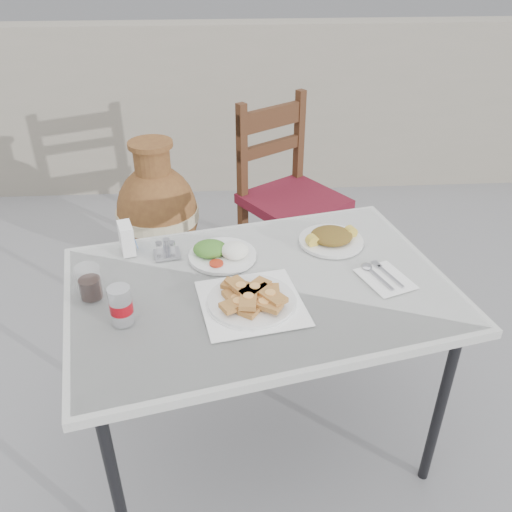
{
  "coord_description": "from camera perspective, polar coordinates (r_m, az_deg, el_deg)",
  "views": [
    {
      "loc": [
        0.02,
        -1.46,
        1.81
      ],
      "look_at": [
        0.12,
        0.06,
        0.85
      ],
      "focal_mm": 38.0,
      "sensor_mm": 36.0,
      "label": 1
    }
  ],
  "objects": [
    {
      "name": "ground",
      "position": [
        2.33,
        -3.02,
        -18.94
      ],
      "size": [
        80.0,
        80.0,
        0.0
      ],
      "primitive_type": "plane",
      "color": "slate",
      "rests_on": "ground"
    },
    {
      "name": "cafe_table",
      "position": [
        1.84,
        0.4,
        -4.36
      ],
      "size": [
        1.42,
        1.11,
        0.77
      ],
      "rotation": [
        0.0,
        0.0,
        0.22
      ],
      "color": "black",
      "rests_on": "ground"
    },
    {
      "name": "pide_plate",
      "position": [
        1.71,
        -0.49,
        -4.21
      ],
      "size": [
        0.37,
        0.37,
        0.07
      ],
      "rotation": [
        0.0,
        0.0,
        0.19
      ],
      "color": "white",
      "rests_on": "cafe_table"
    },
    {
      "name": "salad_rice_plate",
      "position": [
        1.95,
        -3.64,
        0.42
      ],
      "size": [
        0.25,
        0.25,
        0.06
      ],
      "color": "white",
      "rests_on": "cafe_table"
    },
    {
      "name": "salad_chopped_plate",
      "position": [
        2.05,
        7.93,
        1.92
      ],
      "size": [
        0.24,
        0.24,
        0.05
      ],
      "color": "white",
      "rests_on": "cafe_table"
    },
    {
      "name": "soda_can",
      "position": [
        1.67,
        -14.03,
        -5.06
      ],
      "size": [
        0.07,
        0.07,
        0.12
      ],
      "color": "white",
      "rests_on": "cafe_table"
    },
    {
      "name": "cola_glass",
      "position": [
        1.81,
        -17.08,
        -2.84
      ],
      "size": [
        0.08,
        0.08,
        0.11
      ],
      "color": "white",
      "rests_on": "cafe_table"
    },
    {
      "name": "napkin_holder",
      "position": [
        2.02,
        -13.47,
        1.83
      ],
      "size": [
        0.08,
        0.1,
        0.11
      ],
      "rotation": [
        0.0,
        0.0,
        0.29
      ],
      "color": "white",
      "rests_on": "cafe_table"
    },
    {
      "name": "condiment_caddy",
      "position": [
        1.98,
        -9.4,
        0.58
      ],
      "size": [
        0.11,
        0.09,
        0.07
      ],
      "rotation": [
        0.0,
        0.0,
        0.2
      ],
      "color": "#BBBAC2",
      "rests_on": "cafe_table"
    },
    {
      "name": "cutlery_napkin",
      "position": [
        1.89,
        13.15,
        -2.09
      ],
      "size": [
        0.2,
        0.22,
        0.01
      ],
      "rotation": [
        0.0,
        0.0,
        0.36
      ],
      "color": "white",
      "rests_on": "cafe_table"
    },
    {
      "name": "chair",
      "position": [
        2.94,
        3.44,
        6.36
      ],
      "size": [
        0.63,
        0.63,
        1.03
      ],
      "rotation": [
        0.0,
        0.0,
        0.59
      ],
      "color": "#3C1E10",
      "rests_on": "ground"
    },
    {
      "name": "terracotta_urn",
      "position": [
        3.13,
        -10.29,
        4.3
      ],
      "size": [
        0.46,
        0.46,
        0.81
      ],
      "color": "brown",
      "rests_on": "ground"
    },
    {
      "name": "back_wall",
      "position": [
        4.14,
        -3.99,
        15.13
      ],
      "size": [
        6.0,
        0.25,
        1.2
      ],
      "primitive_type": "cube",
      "color": "gray",
      "rests_on": "ground"
    }
  ]
}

